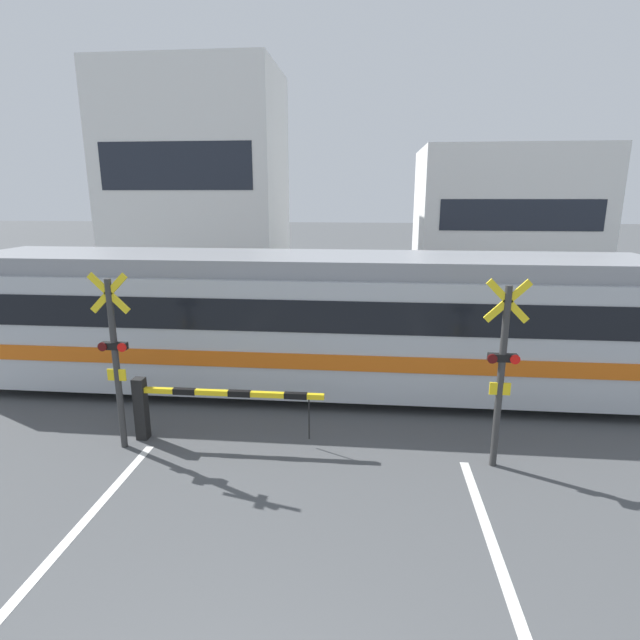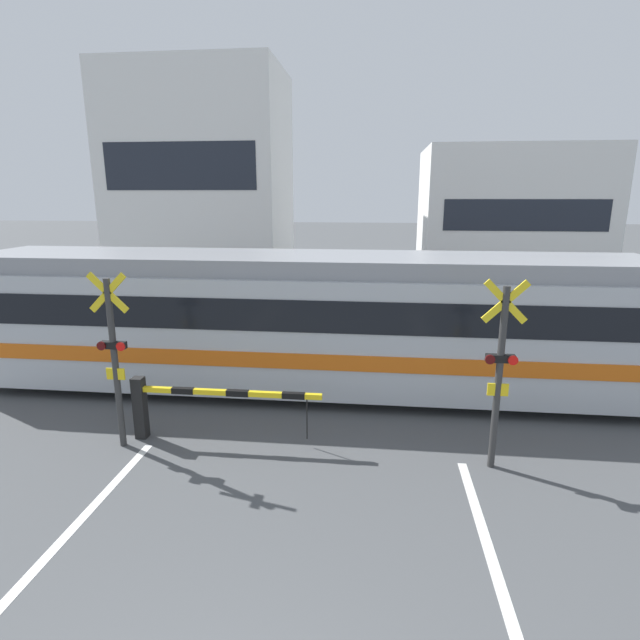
{
  "view_description": "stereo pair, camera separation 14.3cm",
  "coord_description": "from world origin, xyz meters",
  "px_view_note": "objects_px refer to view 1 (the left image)",
  "views": [
    {
      "loc": [
        1.06,
        -1.81,
        4.28
      ],
      "look_at": [
        0.0,
        8.83,
        1.6
      ],
      "focal_mm": 28.0,
      "sensor_mm": 36.0,
      "label": 1
    },
    {
      "loc": [
        1.2,
        -1.79,
        4.28
      ],
      "look_at": [
        0.0,
        8.83,
        1.6
      ],
      "focal_mm": 28.0,
      "sensor_mm": 36.0,
      "label": 2
    }
  ],
  "objects_px": {
    "commuter_train": "(304,318)",
    "crossing_barrier_near": "(183,402)",
    "pedestrian": "(326,298)",
    "crossing_signal_left": "(115,354)",
    "crossing_signal_right": "(502,367)",
    "crossing_barrier_far": "(408,328)"
  },
  "relations": [
    {
      "from": "crossing_barrier_near",
      "to": "crossing_signal_right",
      "type": "bearing_deg",
      "value": -3.56
    },
    {
      "from": "crossing_signal_right",
      "to": "pedestrian",
      "type": "xyz_separation_m",
      "value": [
        -3.54,
        9.04,
        -0.82
      ]
    },
    {
      "from": "crossing_barrier_far",
      "to": "crossing_signal_left",
      "type": "bearing_deg",
      "value": -132.2
    },
    {
      "from": "crossing_signal_left",
      "to": "crossing_barrier_near",
      "type": "bearing_deg",
      "value": 18.34
    },
    {
      "from": "commuter_train",
      "to": "crossing_signal_left",
      "type": "bearing_deg",
      "value": -132.01
    },
    {
      "from": "crossing_signal_left",
      "to": "crossing_signal_right",
      "type": "xyz_separation_m",
      "value": [
        6.29,
        0.0,
        0.0
      ]
    },
    {
      "from": "crossing_signal_right",
      "to": "pedestrian",
      "type": "height_order",
      "value": "crossing_signal_right"
    },
    {
      "from": "commuter_train",
      "to": "crossing_barrier_near",
      "type": "bearing_deg",
      "value": -122.96
    },
    {
      "from": "crossing_barrier_near",
      "to": "pedestrian",
      "type": "bearing_deg",
      "value": 78.65
    },
    {
      "from": "pedestrian",
      "to": "crossing_signal_right",
      "type": "bearing_deg",
      "value": -68.58
    },
    {
      "from": "crossing_barrier_far",
      "to": "crossing_signal_left",
      "type": "xyz_separation_m",
      "value": [
        -5.29,
        -5.84,
        0.95
      ]
    },
    {
      "from": "commuter_train",
      "to": "crossing_barrier_far",
      "type": "xyz_separation_m",
      "value": [
        2.51,
        2.75,
        -0.89
      ]
    },
    {
      "from": "commuter_train",
      "to": "crossing_barrier_near",
      "type": "relative_size",
      "value": 4.34
    },
    {
      "from": "crossing_barrier_near",
      "to": "pedestrian",
      "type": "xyz_separation_m",
      "value": [
        1.75,
        8.71,
        0.13
      ]
    },
    {
      "from": "crossing_barrier_far",
      "to": "commuter_train",
      "type": "bearing_deg",
      "value": -132.41
    },
    {
      "from": "crossing_signal_left",
      "to": "crossing_signal_right",
      "type": "distance_m",
      "value": 6.29
    },
    {
      "from": "crossing_barrier_near",
      "to": "crossing_barrier_far",
      "type": "xyz_separation_m",
      "value": [
        4.3,
        5.51,
        0.0
      ]
    },
    {
      "from": "crossing_barrier_near",
      "to": "crossing_signal_right",
      "type": "xyz_separation_m",
      "value": [
        5.29,
        -0.33,
        0.95
      ]
    },
    {
      "from": "crossing_barrier_near",
      "to": "pedestrian",
      "type": "height_order",
      "value": "pedestrian"
    },
    {
      "from": "crossing_signal_left",
      "to": "crossing_signal_right",
      "type": "bearing_deg",
      "value": 0.0
    },
    {
      "from": "crossing_barrier_far",
      "to": "crossing_signal_right",
      "type": "relative_size",
      "value": 1.1
    },
    {
      "from": "commuter_train",
      "to": "crossing_signal_right",
      "type": "height_order",
      "value": "crossing_signal_right"
    }
  ]
}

